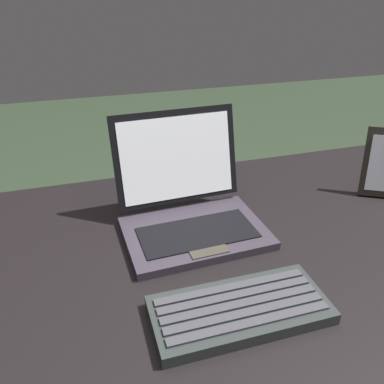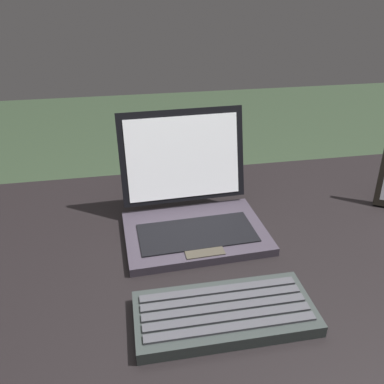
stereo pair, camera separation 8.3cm
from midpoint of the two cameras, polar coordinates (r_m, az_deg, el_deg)
name	(u,v)px [view 2 (the right image)]	position (r m, az deg, el deg)	size (l,w,h in m)	color
desk	(225,272)	(0.92, 7.44, -11.43)	(1.69, 0.79, 0.71)	black
laptop_front	(191,208)	(0.90, 2.53, -2.36)	(0.32, 0.29, 0.25)	#312B35
external_keyboard	(224,313)	(0.71, 8.23, -17.03)	(0.31, 0.14, 0.03)	#262B2A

